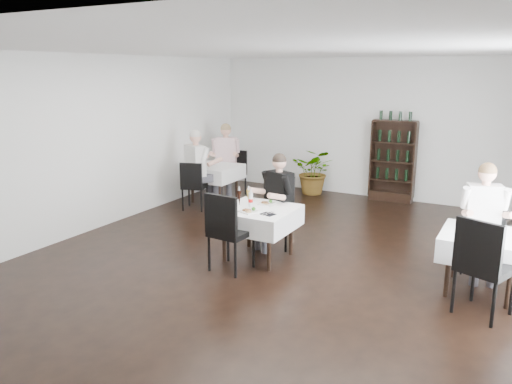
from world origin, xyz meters
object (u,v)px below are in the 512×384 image
Objects in this scene: wine_shelf at (393,162)px; potted_tree at (315,171)px; main_table at (258,218)px; diner_main at (275,194)px.

potted_tree is (-1.67, -0.21, -0.33)m from wine_shelf.
potted_tree reaches higher than main_table.
main_table is 4.17m from potted_tree.
potted_tree is 3.66m from diner_main.
diner_main reaches higher than main_table.
wine_shelf reaches higher than main_table.
potted_tree is at bearing 100.66° from main_table.
wine_shelf reaches higher than potted_tree.
main_table is 0.60m from diner_main.
wine_shelf is 1.69× the size of potted_tree.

